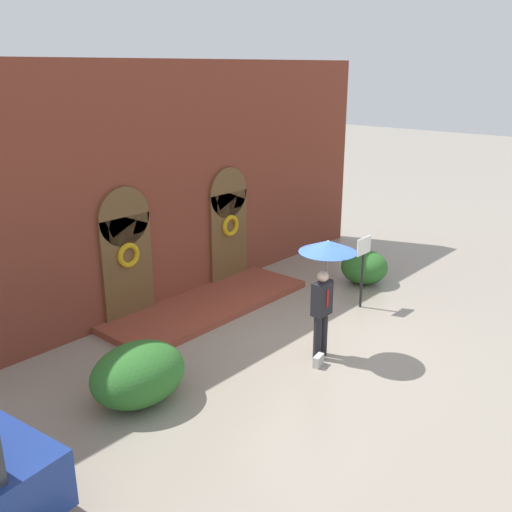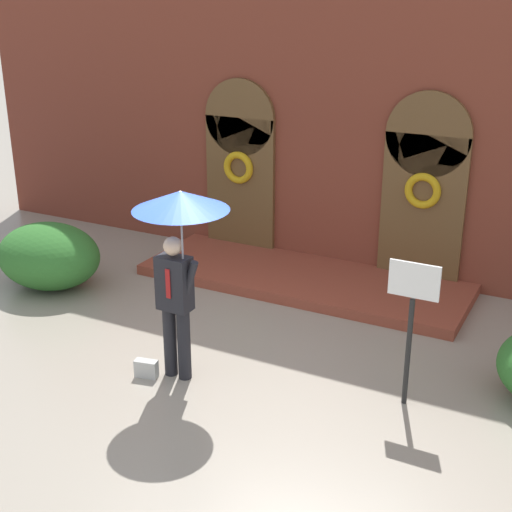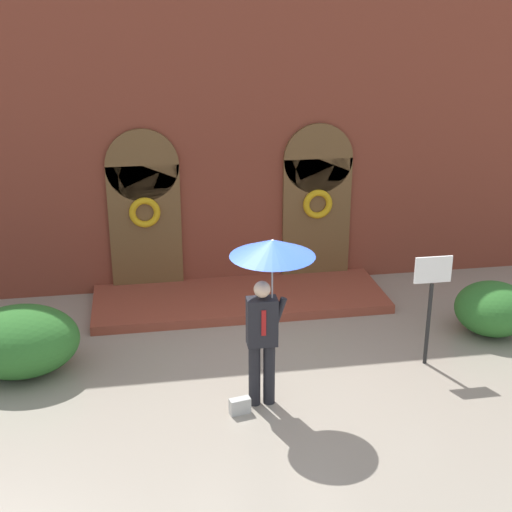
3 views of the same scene
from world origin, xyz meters
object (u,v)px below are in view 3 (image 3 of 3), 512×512
(sign_post, at_px, (431,292))
(shrub_left, at_px, (20,341))
(shrub_right, at_px, (493,309))
(handbag, at_px, (240,406))
(person_with_umbrella, at_px, (270,273))

(sign_post, distance_m, shrub_left, 6.03)
(shrub_right, bearing_deg, shrub_left, -179.53)
(shrub_left, height_order, shrub_right, shrub_left)
(handbag, height_order, shrub_right, shrub_right)
(person_with_umbrella, bearing_deg, sign_post, 15.08)
(shrub_left, relative_size, shrub_right, 1.38)
(handbag, xyz_separation_m, shrub_right, (4.42, 1.67, 0.32))
(person_with_umbrella, height_order, sign_post, person_with_umbrella)
(handbag, distance_m, shrub_right, 4.74)
(handbag, xyz_separation_m, sign_post, (2.96, 0.88, 1.05))
(sign_post, relative_size, shrub_right, 1.40)
(handbag, relative_size, shrub_left, 0.16)
(handbag, relative_size, sign_post, 0.16)
(shrub_right, bearing_deg, sign_post, -151.53)
(sign_post, bearing_deg, shrub_right, 28.47)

